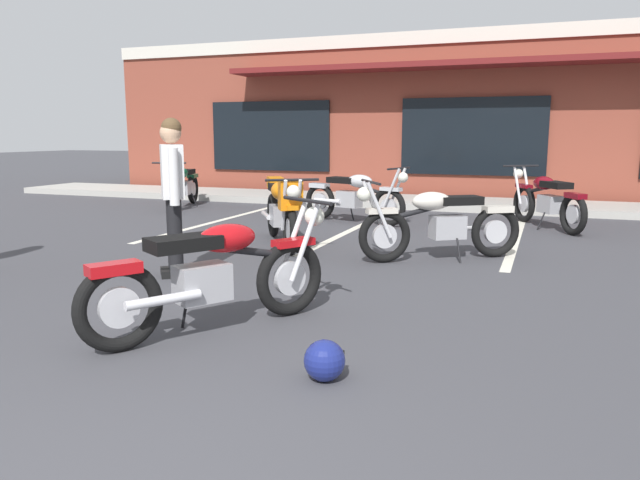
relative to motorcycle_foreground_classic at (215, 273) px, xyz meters
The scene contains 12 objects.
ground_plane 1.39m from the motorcycle_foreground_classic, 57.45° to the left, with size 80.00×80.00×0.00m, color #3D3D42.
sidewalk_kerb 8.93m from the motorcycle_foreground_classic, 85.47° to the left, with size 22.00×1.80×0.14m, color #A8A59E.
brick_storefront_building 12.80m from the motorcycle_foreground_classic, 86.81° to the left, with size 18.53×6.29×3.76m.
painted_stall_lines 5.36m from the motorcycle_foreground_classic, 82.41° to the left, with size 7.61×4.80×0.01m.
motorcycle_foreground_classic is the anchor object (origin of this frame).
motorcycle_red_sportbike 3.52m from the motorcycle_foreground_classic, 70.90° to the left, with size 1.84×1.40×0.98m.
motorcycle_black_cruiser 3.62m from the motorcycle_foreground_classic, 105.96° to the left, with size 1.40×1.84×0.98m.
motorcycle_blue_standard 6.89m from the motorcycle_foreground_classic, 70.18° to the left, with size 1.34×1.87×0.98m.
motorcycle_green_cafe_racer 6.00m from the motorcycle_foreground_classic, 97.23° to the left, with size 2.04×0.97×0.98m.
motorcycle_orange_scrambler 8.29m from the motorcycle_foreground_classic, 124.78° to the left, with size 0.97×2.05×0.98m.
person_in_black_shirt 2.08m from the motorcycle_foreground_classic, 132.32° to the left, with size 0.45×0.54×1.68m.
helmet_on_pavement 1.32m from the motorcycle_foreground_classic, 28.34° to the right, with size 0.26×0.26×0.26m.
Camera 1 is at (1.65, -1.34, 1.51)m, focal length 34.19 mm.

